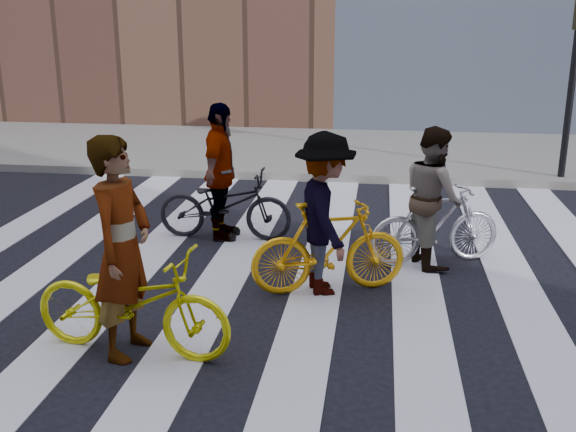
% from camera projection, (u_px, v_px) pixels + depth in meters
% --- Properties ---
extents(ground, '(100.00, 100.00, 0.00)m').
position_uv_depth(ground, '(267.00, 288.00, 7.48)').
color(ground, black).
rests_on(ground, ground).
extents(sidewalk_far, '(100.00, 5.00, 0.15)m').
position_uv_depth(sidewalk_far, '(325.00, 151.00, 14.57)').
color(sidewalk_far, gray).
rests_on(sidewalk_far, ground).
extents(zebra_crosswalk, '(8.25, 10.00, 0.01)m').
position_uv_depth(zebra_crosswalk, '(267.00, 288.00, 7.48)').
color(zebra_crosswalk, silver).
rests_on(zebra_crosswalk, ground).
extents(bike_yellow_left, '(1.93, 0.88, 0.98)m').
position_uv_depth(bike_yellow_left, '(132.00, 302.00, 5.94)').
color(bike_yellow_left, yellow).
rests_on(bike_yellow_left, ground).
extents(bike_silver_mid, '(1.70, 0.99, 0.99)m').
position_uv_depth(bike_silver_mid, '(435.00, 225.00, 8.09)').
color(bike_silver_mid, silver).
rests_on(bike_silver_mid, ground).
extents(bike_yellow_right, '(1.77, 0.98, 1.02)m').
position_uv_depth(bike_yellow_right, '(329.00, 247.00, 7.26)').
color(bike_yellow_right, '#FFAC0E').
rests_on(bike_yellow_right, ground).
extents(bike_dark_rear, '(1.81, 0.64, 0.95)m').
position_uv_depth(bike_dark_rear, '(225.00, 205.00, 9.02)').
color(bike_dark_rear, black).
rests_on(bike_dark_rear, ground).
extents(rider_left, '(0.56, 0.77, 1.98)m').
position_uv_depth(rider_left, '(122.00, 248.00, 5.80)').
color(rider_left, slate).
rests_on(rider_left, ground).
extents(rider_mid, '(0.88, 0.99, 1.68)m').
position_uv_depth(rider_mid, '(433.00, 197.00, 8.00)').
color(rider_mid, slate).
rests_on(rider_mid, ground).
extents(rider_right, '(0.97, 1.29, 1.76)m').
position_uv_depth(rider_right, '(325.00, 214.00, 7.16)').
color(rider_right, slate).
rests_on(rider_right, ground).
extents(rider_rear, '(0.45, 1.08, 1.84)m').
position_uv_depth(rider_rear, '(220.00, 172.00, 8.89)').
color(rider_rear, slate).
rests_on(rider_rear, ground).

